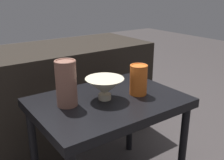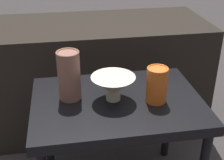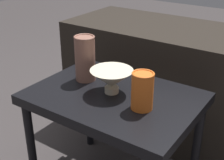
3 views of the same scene
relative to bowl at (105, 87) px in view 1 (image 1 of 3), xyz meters
The scene contains 5 objects.
table 0.12m from the bowl, 20.23° to the right, with size 0.65×0.47×0.48m.
couch_backdrop 0.62m from the bowl, 88.49° to the left, with size 1.18×0.50×0.61m.
bowl is the anchor object (origin of this frame).
vase_textured_left 0.17m from the bowl, 166.67° to the left, with size 0.09×0.09×0.19m.
vase_colorful_right 0.16m from the bowl, 13.95° to the right, with size 0.08×0.08×0.14m.
Camera 1 is at (-0.60, -0.87, 0.94)m, focal length 42.00 mm.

